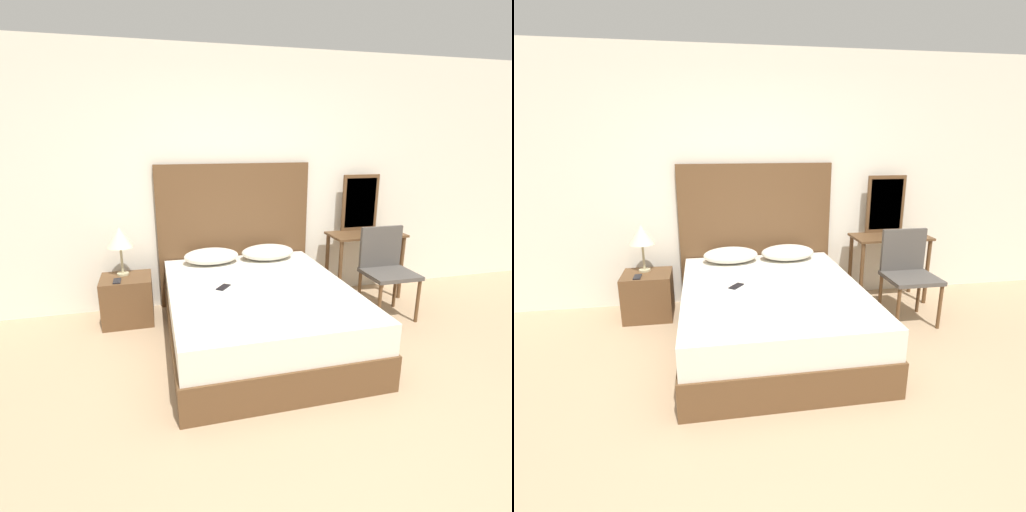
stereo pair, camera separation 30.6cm
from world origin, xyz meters
TOP-DOWN VIEW (x-y plane):
  - ground_plane at (0.00, 0.00)m, footprint 16.00×16.00m
  - wall_back at (0.00, 2.48)m, footprint 10.00×0.06m
  - bed at (-0.11, 1.37)m, footprint 1.60×2.02m
  - headboard at (-0.11, 2.40)m, footprint 1.68×0.05m
  - pillow_left at (-0.42, 2.15)m, footprint 0.57×0.37m
  - pillow_right at (0.20, 2.15)m, footprint 0.57×0.37m
  - phone_on_bed at (-0.42, 1.41)m, footprint 0.15×0.16m
  - nightstand at (-1.28, 2.11)m, footprint 0.49×0.43m
  - table_lamp at (-1.31, 2.20)m, footprint 0.25×0.25m
  - phone_on_nightstand at (-1.36, 2.00)m, footprint 0.07×0.15m
  - vanity_desk at (1.37, 2.14)m, footprint 0.85×0.43m
  - vanity_mirror at (1.37, 2.33)m, footprint 0.44×0.03m
  - chair at (1.33, 1.64)m, footprint 0.49×0.46m

SIDE VIEW (x-z plane):
  - ground_plane at x=0.00m, z-range 0.00..0.00m
  - nightstand at x=-1.28m, z-range 0.00..0.48m
  - bed at x=-0.11m, z-range 0.00..0.54m
  - phone_on_nightstand at x=-1.36m, z-range 0.48..0.49m
  - chair at x=1.33m, z-range 0.08..1.00m
  - phone_on_bed at x=-0.42m, z-range 0.54..0.55m
  - vanity_desk at x=1.37m, z-range 0.22..0.98m
  - pillow_left at x=-0.42m, z-range 0.54..0.70m
  - pillow_right at x=0.20m, z-range 0.54..0.70m
  - headboard at x=-0.11m, z-range 0.00..1.55m
  - table_lamp at x=-1.31m, z-range 0.61..1.10m
  - vanity_mirror at x=1.37m, z-range 0.76..1.41m
  - wall_back at x=0.00m, z-range 0.00..2.70m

